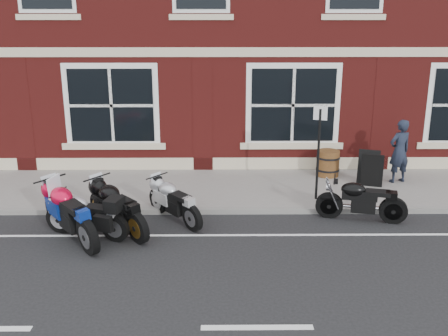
{
  "coord_description": "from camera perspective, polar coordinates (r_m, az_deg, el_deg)",
  "views": [
    {
      "loc": [
        -0.53,
        -9.15,
        4.17
      ],
      "look_at": [
        -0.43,
        1.6,
        1.02
      ],
      "focal_mm": 40.0,
      "sensor_mm": 36.0,
      "label": 1
    }
  ],
  "objects": [
    {
      "name": "moto_sport_red",
      "position": [
        10.32,
        -17.15,
        -4.65
      ],
      "size": [
        1.56,
        1.92,
        1.05
      ],
      "rotation": [
        0.0,
        0.0,
        0.67
      ],
      "color": "black",
      "rests_on": "ground"
    },
    {
      "name": "parking_sign",
      "position": [
        11.75,
        10.76,
        2.42
      ],
      "size": [
        0.3,
        0.13,
        2.22
      ],
      "rotation": [
        0.0,
        0.0,
        -0.37
      ],
      "color": "black",
      "rests_on": "sidewalk"
    },
    {
      "name": "moto_sport_silver",
      "position": [
        10.84,
        -5.68,
        -3.6
      ],
      "size": [
        1.27,
        1.56,
        0.85
      ],
      "rotation": [
        0.0,
        0.0,
        0.67
      ],
      "color": "black",
      "rests_on": "ground"
    },
    {
      "name": "moto_naked_black",
      "position": [
        11.21,
        15.22,
        -3.37
      ],
      "size": [
        1.91,
        0.6,
        0.87
      ],
      "rotation": [
        0.0,
        0.0,
        1.32
      ],
      "color": "black",
      "rests_on": "ground"
    },
    {
      "name": "a_board_sign",
      "position": [
        13.28,
        16.37,
        -0.08
      ],
      "size": [
        0.63,
        0.52,
        0.9
      ],
      "primitive_type": null,
      "rotation": [
        0.0,
        0.0,
        -0.35
      ],
      "color": "black",
      "rests_on": "sidewalk"
    },
    {
      "name": "moto_sport_black",
      "position": [
        10.49,
        -12.06,
        -4.18
      ],
      "size": [
        1.52,
        1.73,
        0.97
      ],
      "rotation": [
        0.0,
        0.0,
        0.71
      ],
      "color": "black",
      "rests_on": "ground"
    },
    {
      "name": "sidewalk",
      "position": [
        12.84,
        1.87,
        -2.35
      ],
      "size": [
        30.0,
        3.0,
        0.12
      ],
      "primitive_type": "cube",
      "color": "slate",
      "rests_on": "ground"
    },
    {
      "name": "moto_touring_silver",
      "position": [
        10.4,
        -15.67,
        -4.93
      ],
      "size": [
        1.82,
        0.78,
        1.24
      ],
      "rotation": [
        0.0,
        0.0,
        1.22
      ],
      "color": "black",
      "rests_on": "ground"
    },
    {
      "name": "ground",
      "position": [
        10.07,
        2.56,
        -8.15
      ],
      "size": [
        80.0,
        80.0,
        0.0
      ],
      "primitive_type": "plane",
      "color": "black",
      "rests_on": "ground"
    },
    {
      "name": "pedestrian_left",
      "position": [
        13.72,
        19.42,
        1.82
      ],
      "size": [
        0.7,
        0.58,
        1.67
      ],
      "primitive_type": "imported",
      "rotation": [
        0.0,
        0.0,
        3.48
      ],
      "color": "black",
      "rests_on": "sidewalk"
    },
    {
      "name": "barrel_planter",
      "position": [
        13.89,
        11.79,
        0.54
      ],
      "size": [
        0.63,
        0.63,
        0.71
      ],
      "color": "#443112",
      "rests_on": "sidewalk"
    },
    {
      "name": "kerb",
      "position": [
        11.36,
        2.19,
        -4.9
      ],
      "size": [
        30.0,
        0.16,
        0.12
      ],
      "primitive_type": "cube",
      "color": "slate",
      "rests_on": "ground"
    }
  ]
}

